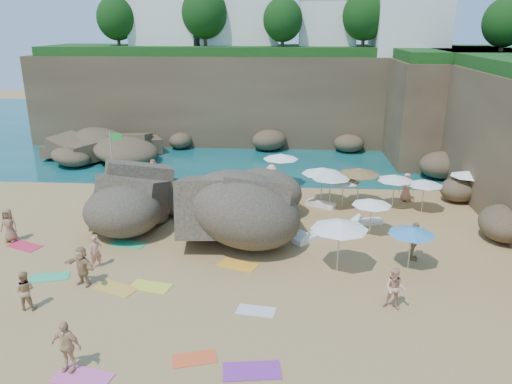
# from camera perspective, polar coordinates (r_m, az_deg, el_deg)

# --- Properties ---
(ground) EXTENTS (120.00, 120.00, 0.00)m
(ground) POSITION_cam_1_polar(r_m,az_deg,el_deg) (25.41, -4.98, -6.36)
(ground) COLOR tan
(ground) RESTS_ON ground
(seawater) EXTENTS (120.00, 120.00, 0.00)m
(seawater) POSITION_cam_1_polar(r_m,az_deg,el_deg) (53.94, -0.22, 7.24)
(seawater) COLOR #0C4751
(seawater) RESTS_ON ground
(cliff_back) EXTENTS (44.00, 8.00, 8.00)m
(cliff_back) POSITION_cam_1_polar(r_m,az_deg,el_deg) (48.23, 1.76, 10.68)
(cliff_back) COLOR brown
(cliff_back) RESTS_ON ground
(cliff_corner) EXTENTS (10.00, 12.00, 8.00)m
(cliff_corner) POSITION_cam_1_polar(r_m,az_deg,el_deg) (45.25, 21.10, 8.92)
(cliff_corner) COLOR brown
(cliff_corner) RESTS_ON ground
(rock_promontory) EXTENTS (12.00, 7.00, 2.00)m
(rock_promontory) POSITION_cam_1_polar(r_m,az_deg,el_deg) (42.79, -16.47, 3.41)
(rock_promontory) COLOR brown
(rock_promontory) RESTS_ON ground
(clifftop_buildings) EXTENTS (28.48, 9.48, 7.00)m
(clifftop_buildings) POSITION_cam_1_polar(r_m,az_deg,el_deg) (48.53, 3.09, 19.29)
(clifftop_buildings) COLOR white
(clifftop_buildings) RESTS_ON cliff_back
(clifftop_trees) EXTENTS (35.60, 23.82, 4.40)m
(clifftop_trees) POSITION_cam_1_polar(r_m,az_deg,el_deg) (42.26, 5.56, 19.34)
(clifftop_trees) COLOR #11380F
(clifftop_trees) RESTS_ON ground
(marina_masts) EXTENTS (3.10, 0.10, 6.00)m
(marina_masts) POSITION_cam_1_polar(r_m,az_deg,el_deg) (56.99, -17.29, 10.09)
(marina_masts) COLOR white
(marina_masts) RESTS_ON ground
(rock_outcrop) EXTENTS (11.02, 9.89, 3.61)m
(rock_outcrop) POSITION_cam_1_polar(r_m,az_deg,el_deg) (28.95, -6.93, -3.20)
(rock_outcrop) COLOR brown
(rock_outcrop) RESTS_ON ground
(flag_pole) EXTENTS (0.82, 0.08, 4.20)m
(flag_pole) POSITION_cam_1_polar(r_m,az_deg,el_deg) (33.62, -15.95, 4.13)
(flag_pole) COLOR silver
(flag_pole) RESTS_ON ground
(parasol_0) EXTENTS (2.60, 2.60, 2.45)m
(parasol_0) POSITION_cam_1_polar(r_m,az_deg,el_deg) (28.50, 0.49, 1.40)
(parasol_0) COLOR silver
(parasol_0) RESTS_ON ground
(parasol_1) EXTENTS (2.47, 2.47, 2.34)m
(parasol_1) POSITION_cam_1_polar(r_m,az_deg,el_deg) (30.16, 8.54, 1.95)
(parasol_1) COLOR silver
(parasol_1) RESTS_ON ground
(parasol_2) EXTENTS (2.43, 2.43, 2.29)m
(parasol_2) POSITION_cam_1_polar(r_m,az_deg,el_deg) (34.23, 2.84, 4.09)
(parasol_2) COLOR silver
(parasol_2) RESTS_ON ground
(parasol_3) EXTENTS (2.13, 2.13, 2.01)m
(parasol_3) POSITION_cam_1_polar(r_m,az_deg,el_deg) (33.79, 23.07, 1.94)
(parasol_3) COLOR silver
(parasol_3) RESTS_ON ground
(parasol_4) EXTENTS (2.25, 2.25, 2.12)m
(parasol_4) POSITION_cam_1_polar(r_m,az_deg,el_deg) (31.11, 15.59, 1.61)
(parasol_4) COLOR silver
(parasol_4) RESTS_ON ground
(parasol_5) EXTENTS (2.53, 2.53, 2.39)m
(parasol_5) POSITION_cam_1_polar(r_m,az_deg,el_deg) (30.79, 7.58, 2.44)
(parasol_5) COLOR silver
(parasol_5) RESTS_ON ground
(parasol_6) EXTENTS (2.53, 2.53, 2.39)m
(parasol_6) POSITION_cam_1_polar(r_m,az_deg,el_deg) (31.04, 11.70, 2.35)
(parasol_6) COLOR silver
(parasol_6) RESTS_ON ground
(parasol_7) EXTENTS (1.99, 1.99, 1.88)m
(parasol_7) POSITION_cam_1_polar(r_m,az_deg,el_deg) (30.71, 9.97, 1.37)
(parasol_7) COLOR silver
(parasol_7) RESTS_ON ground
(parasol_8) EXTENTS (2.13, 2.13, 2.02)m
(parasol_8) POSITION_cam_1_polar(r_m,az_deg,el_deg) (31.01, 18.72, 1.05)
(parasol_8) COLOR silver
(parasol_8) RESTS_ON ground
(parasol_9) EXTENTS (2.59, 2.59, 2.45)m
(parasol_9) POSITION_cam_1_polar(r_m,az_deg,el_deg) (22.49, 9.54, -3.73)
(parasol_9) COLOR silver
(parasol_9) RESTS_ON ground
(parasol_10) EXTENTS (2.14, 2.14, 2.02)m
(parasol_10) POSITION_cam_1_polar(r_m,az_deg,el_deg) (23.64, 17.38, -4.26)
(parasol_10) COLOR silver
(parasol_10) RESTS_ON ground
(parasol_11) EXTENTS (2.10, 2.10, 1.99)m
(parasol_11) POSITION_cam_1_polar(r_m,az_deg,el_deg) (26.89, 13.10, -1.14)
(parasol_11) COLOR silver
(parasol_11) RESTS_ON ground
(lounger_0) EXTENTS (1.63, 0.68, 0.25)m
(lounger_0) POSITION_cam_1_polar(r_m,az_deg,el_deg) (28.85, -1.33, -2.87)
(lounger_0) COLOR white
(lounger_0) RESTS_ON ground
(lounger_1) EXTENTS (1.95, 0.87, 0.29)m
(lounger_1) POSITION_cam_1_polar(r_m,az_deg,el_deg) (32.58, -0.72, -0.25)
(lounger_1) COLOR silver
(lounger_1) RESTS_ON ground
(lounger_2) EXTENTS (1.82, 0.99, 0.27)m
(lounger_2) POSITION_cam_1_polar(r_m,az_deg,el_deg) (28.81, 12.54, -3.34)
(lounger_2) COLOR white
(lounger_2) RESTS_ON ground
(lounger_3) EXTENTS (1.72, 0.84, 0.26)m
(lounger_3) POSITION_cam_1_polar(r_m,az_deg,el_deg) (29.66, -2.00, -2.25)
(lounger_3) COLOR white
(lounger_3) RESTS_ON ground
(lounger_4) EXTENTS (1.91, 1.37, 0.28)m
(lounger_4) POSITION_cam_1_polar(r_m,az_deg,el_deg) (31.05, 7.40, -1.39)
(lounger_4) COLOR white
(lounger_4) RESTS_ON ground
(lounger_5) EXTENTS (1.88, 1.81, 0.30)m
(lounger_5) POSITION_cam_1_polar(r_m,az_deg,el_deg) (26.23, 6.14, -5.19)
(lounger_5) COLOR white
(lounger_5) RESTS_ON ground
(towel_1) EXTENTS (2.02, 1.31, 0.03)m
(towel_1) POSITION_cam_1_polar(r_m,az_deg,el_deg) (17.85, -19.24, -19.41)
(towel_1) COLOR #E2589F
(towel_1) RESTS_ON ground
(towel_2) EXTENTS (1.64, 1.14, 0.03)m
(towel_2) POSITION_cam_1_polar(r_m,az_deg,el_deg) (17.85, -7.05, -18.38)
(towel_2) COLOR #F65826
(towel_2) RESTS_ON ground
(towel_3) EXTENTS (1.85, 1.28, 0.03)m
(towel_3) POSITION_cam_1_polar(r_m,az_deg,el_deg) (24.34, -22.52, -8.97)
(towel_3) COLOR #33B473
(towel_3) RESTS_ON ground
(towel_4) EXTENTS (2.02, 1.53, 0.03)m
(towel_4) POSITION_cam_1_polar(r_m,az_deg,el_deg) (22.47, -15.72, -10.55)
(towel_4) COLOR gold
(towel_4) RESTS_ON ground
(towel_6) EXTENTS (2.00, 1.20, 0.03)m
(towel_6) POSITION_cam_1_polar(r_m,az_deg,el_deg) (17.23, -0.49, -19.76)
(towel_6) COLOR purple
(towel_6) RESTS_ON ground
(towel_7) EXTENTS (1.93, 1.46, 0.03)m
(towel_7) POSITION_cam_1_polar(r_m,az_deg,el_deg) (28.03, -24.92, -5.63)
(towel_7) COLOR #DA2644
(towel_7) RESTS_ON ground
(towel_8) EXTENTS (2.16, 1.68, 0.03)m
(towel_8) POSITION_cam_1_polar(r_m,az_deg,el_deg) (26.79, -0.15, -4.87)
(towel_8) COLOR blue
(towel_8) RESTS_ON ground
(towel_10) EXTENTS (2.00, 1.48, 0.03)m
(towel_10) POSITION_cam_1_polar(r_m,az_deg,el_deg) (23.58, -2.06, -8.33)
(towel_10) COLOR #FFAB28
(towel_10) RESTS_ON ground
(towel_11) EXTENTS (1.88, 1.16, 0.03)m
(towel_11) POSITION_cam_1_polar(r_m,az_deg,el_deg) (26.46, -14.43, -5.82)
(towel_11) COLOR #32B170
(towel_11) RESTS_ON ground
(towel_12) EXTENTS (1.89, 1.22, 0.03)m
(towel_12) POSITION_cam_1_polar(r_m,az_deg,el_deg) (22.27, -11.97, -10.52)
(towel_12) COLOR yellow
(towel_12) RESTS_ON ground
(towel_13) EXTENTS (1.61, 0.97, 0.03)m
(towel_13) POSITION_cam_1_polar(r_m,az_deg,el_deg) (20.16, -0.01, -13.41)
(towel_13) COLOR silver
(towel_13) RESTS_ON ground
(person_stand_0) EXTENTS (0.67, 0.62, 1.53)m
(person_stand_0) POSITION_cam_1_polar(r_m,az_deg,el_deg) (24.24, -17.84, -6.54)
(person_stand_0) COLOR tan
(person_stand_0) RESTS_ON ground
(person_stand_1) EXTENTS (0.82, 0.66, 1.62)m
(person_stand_1) POSITION_cam_1_polar(r_m,az_deg,el_deg) (21.88, -24.91, -10.17)
(person_stand_1) COLOR tan
(person_stand_1) RESTS_ON ground
(person_stand_2) EXTENTS (1.32, 0.73, 1.93)m
(person_stand_2) POSITION_cam_1_polar(r_m,az_deg,el_deg) (33.12, 1.79, 1.55)
(person_stand_2) COLOR #E6C083
(person_stand_2) RESTS_ON ground
(person_stand_3) EXTENTS (0.77, 1.21, 1.91)m
(person_stand_3) POSITION_cam_1_polar(r_m,az_deg,el_deg) (24.89, 17.61, -5.35)
(person_stand_3) COLOR tan
(person_stand_3) RESTS_ON ground
(person_stand_4) EXTENTS (1.01, 0.79, 1.83)m
(person_stand_4) POSITION_cam_1_polar(r_m,az_deg,el_deg) (32.90, 16.81, 0.53)
(person_stand_4) COLOR tan
(person_stand_4) RESTS_ON ground
(person_stand_5) EXTENTS (1.55, 0.56, 1.64)m
(person_stand_5) POSITION_cam_1_polar(r_m,az_deg,el_deg) (36.21, -11.65, 2.43)
(person_stand_5) COLOR tan
(person_stand_5) RESTS_ON ground
(person_lie_1) EXTENTS (1.38, 1.97, 0.44)m
(person_lie_1) POSITION_cam_1_polar(r_m,az_deg,el_deg) (18.19, -20.60, -17.98)
(person_lie_1) COLOR tan
(person_lie_1) RESTS_ON ground
(person_lie_2) EXTENTS (0.88, 1.76, 0.47)m
(person_lie_2) POSITION_cam_1_polar(r_m,az_deg,el_deg) (28.85, -26.21, -4.67)
(person_lie_2) COLOR #886344
(person_lie_2) RESTS_ON ground
(person_lie_3) EXTENTS (2.19, 2.26, 0.47)m
(person_lie_3) POSITION_cam_1_polar(r_m,az_deg,el_deg) (23.07, -19.11, -9.49)
(person_lie_3) COLOR tan
(person_lie_3) RESTS_ON ground
(person_lie_5) EXTENTS (1.33, 1.88, 0.65)m
(person_lie_5) POSITION_cam_1_polar(r_m,az_deg,el_deg) (20.86, 15.45, -11.98)
(person_lie_5) COLOR #E79E83
(person_lie_5) RESTS_ON ground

